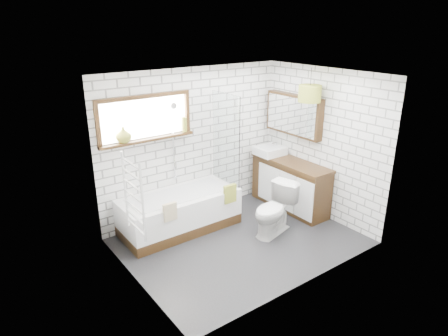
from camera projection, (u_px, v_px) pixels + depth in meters
floor at (240, 241)px, 6.13m from camera, size 3.40×2.60×0.01m
ceiling at (243, 75)px, 5.25m from camera, size 3.40×2.60×0.01m
wall_back at (193, 143)px, 6.68m from camera, size 3.40×0.01×2.50m
wall_front at (311, 195)px, 4.70m from camera, size 3.40×0.01×2.50m
wall_left at (130, 193)px, 4.75m from camera, size 0.01×2.60×2.50m
wall_right at (322, 144)px, 6.63m from camera, size 0.01×2.60×2.50m
window at (146, 119)px, 5.98m from camera, size 1.52×0.16×0.68m
towel_radiator at (134, 196)px, 4.79m from camera, size 0.06×0.52×1.00m
mirror_cabinet at (294, 115)px, 6.90m from camera, size 0.16×1.20×0.70m
shower_riser at (173, 142)px, 6.39m from camera, size 0.02×0.02×1.30m
bathtub at (180, 212)px, 6.39m from camera, size 1.88×0.83×0.61m
shower_screen at (226, 139)px, 6.53m from camera, size 0.02×0.72×1.50m
towel_green at (230, 194)px, 6.36m from camera, size 0.22×0.06×0.30m
towel_beige at (170, 212)px, 5.76m from camera, size 0.21×0.05×0.27m
vanity at (290, 184)px, 7.09m from camera, size 0.50×1.55×0.89m
basin at (270, 151)px, 7.25m from camera, size 0.49×0.43×0.14m
tap at (277, 146)px, 7.32m from camera, size 0.04×0.04×0.15m
toilet at (274, 210)px, 6.23m from camera, size 0.63×0.87×0.80m
vase_olive at (124, 136)px, 5.82m from camera, size 0.26×0.26×0.24m
vase_dark at (125, 138)px, 5.83m from camera, size 0.18×0.18×0.18m
bottle at (184, 126)px, 6.39m from camera, size 0.10×0.10×0.23m
pendant at (310, 94)px, 6.28m from camera, size 0.36×0.36×0.26m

